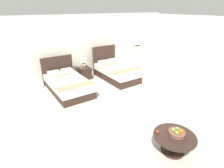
{
  "coord_description": "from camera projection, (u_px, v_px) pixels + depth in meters",
  "views": [
    {
      "loc": [
        -3.19,
        -3.77,
        2.86
      ],
      "look_at": [
        -0.13,
        0.58,
        0.55
      ],
      "focal_mm": 28.56,
      "sensor_mm": 36.0,
      "label": 1
    }
  ],
  "objects": [
    {
      "name": "table_lamp",
      "position": [
        84.0,
        62.0,
        7.48
      ],
      "size": [
        0.29,
        0.29,
        0.4
      ],
      "color": "tan",
      "rests_on": "nightstand"
    },
    {
      "name": "bed_near_window",
      "position": [
        68.0,
        84.0,
        6.5
      ],
      "size": [
        1.26,
        2.16,
        1.1
      ],
      "color": "#302019",
      "rests_on": "ground"
    },
    {
      "name": "wall_back",
      "position": [
        77.0,
        46.0,
        7.68
      ],
      "size": [
        9.95,
        0.12,
        2.59
      ],
      "primitive_type": "cube",
      "color": "white",
      "rests_on": "ground"
    },
    {
      "name": "vase",
      "position": [
        82.0,
        67.0,
        7.42
      ],
      "size": [
        0.07,
        0.07,
        0.16
      ],
      "color": "#9C735E",
      "rests_on": "nightstand"
    },
    {
      "name": "wall_side_right",
      "position": [
        182.0,
        50.0,
        7.11
      ],
      "size": [
        0.12,
        5.98,
        2.59
      ],
      "primitive_type": "cube",
      "color": "silver",
      "rests_on": "ground"
    },
    {
      "name": "ground_plane",
      "position": [
        126.0,
        105.0,
        5.66
      ],
      "size": [
        9.95,
        10.38,
        0.02
      ],
      "primitive_type": "cube",
      "color": "beige"
    },
    {
      "name": "loose_apple",
      "position": [
        158.0,
        132.0,
        3.74
      ],
      "size": [
        0.07,
        0.07,
        0.07
      ],
      "color": "#B63127",
      "rests_on": "coffee_table"
    },
    {
      "name": "fruit_bowl",
      "position": [
        177.0,
        133.0,
        3.68
      ],
      "size": [
        0.35,
        0.35,
        0.16
      ],
      "color": "brown",
      "rests_on": "coffee_table"
    },
    {
      "name": "bed_near_corner",
      "position": [
        116.0,
        72.0,
        7.63
      ],
      "size": [
        1.19,
        2.06,
        1.27
      ],
      "color": "#302019",
      "rests_on": "ground"
    },
    {
      "name": "floor_lamp_corner",
      "position": [
        137.0,
        57.0,
        8.88
      ],
      "size": [
        0.21,
        0.21,
        1.16
      ],
      "color": "#2F1921",
      "rests_on": "ground"
    },
    {
      "name": "coffee_table",
      "position": [
        174.0,
        140.0,
        3.72
      ],
      "size": [
        0.88,
        0.88,
        0.41
      ],
      "color": "#302019",
      "rests_on": "ground"
    },
    {
      "name": "nightstand",
      "position": [
        85.0,
        73.0,
        7.65
      ],
      "size": [
        0.48,
        0.5,
        0.5
      ],
      "color": "#302019",
      "rests_on": "ground"
    }
  ]
}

